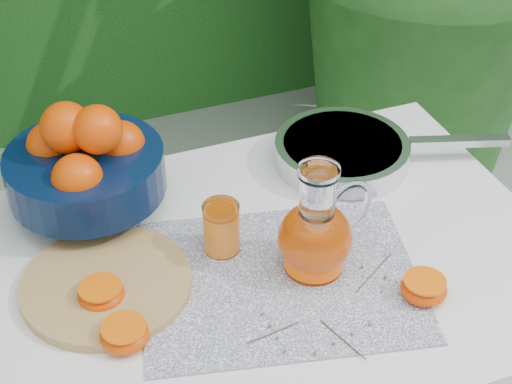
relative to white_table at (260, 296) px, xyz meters
name	(u,v)px	position (x,y,z in m)	size (l,w,h in m)	color
white_table	(260,296)	(0.00, 0.00, 0.00)	(1.00, 0.70, 0.75)	white
placemat	(280,279)	(0.01, -0.05, 0.08)	(0.44, 0.34, 0.00)	#0C0F45
cutting_board	(107,284)	(-0.25, 0.03, 0.09)	(0.27, 0.27, 0.02)	#AA844D
fruit_bowl	(85,162)	(-0.23, 0.24, 0.18)	(0.35, 0.35, 0.22)	black
juice_pitcher	(316,234)	(0.08, -0.05, 0.15)	(0.18, 0.14, 0.20)	white
juice_tumbler	(221,229)	(-0.05, 0.05, 0.13)	(0.07, 0.07, 0.09)	white
saute_pan	(344,151)	(0.25, 0.20, 0.11)	(0.47, 0.33, 0.05)	silver
orange_halves	(219,305)	(-0.10, -0.09, 0.10)	(0.55, 0.24, 0.04)	#F26102
thyme_sprigs	(333,312)	(0.06, -0.15, 0.09)	(0.29, 0.21, 0.01)	brown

